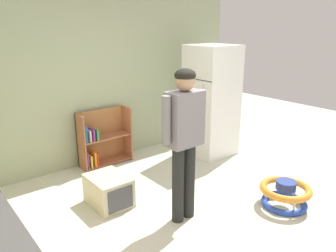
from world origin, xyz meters
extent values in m
plane|color=beige|center=(0.00, 0.00, 0.00)|extent=(12.00, 12.00, 0.00)
cube|color=#9FAB86|center=(0.00, 2.33, 1.35)|extent=(5.20, 0.06, 2.70)
sphere|color=silver|center=(-1.89, 0.19, 0.56)|extent=(0.04, 0.04, 0.04)
cube|color=white|center=(1.55, 1.44, 0.89)|extent=(0.70, 0.68, 1.78)
cylinder|color=silver|center=(1.18, 1.27, 0.98)|extent=(0.02, 0.02, 0.50)
cube|color=#333333|center=(1.20, 1.44, 1.28)|extent=(0.01, 0.67, 0.01)
cube|color=#A4603F|center=(-0.43, 2.11, 0.42)|extent=(0.02, 0.28, 0.85)
cube|color=#A4603F|center=(0.35, 2.11, 0.42)|extent=(0.02, 0.28, 0.85)
cube|color=#A56738|center=(-0.04, 2.24, 0.42)|extent=(0.80, 0.02, 0.85)
cube|color=#A4603F|center=(-0.04, 2.11, 0.03)|extent=(0.76, 0.24, 0.02)
cube|color=#A4603F|center=(-0.04, 2.11, 0.43)|extent=(0.76, 0.24, 0.02)
cube|color=#8A328B|center=(-0.39, 2.08, 0.15)|extent=(0.02, 0.17, 0.23)
cube|color=#285F9B|center=(-0.39, 2.08, 0.57)|extent=(0.03, 0.17, 0.26)
cube|color=gold|center=(-0.33, 2.08, 0.14)|extent=(0.03, 0.17, 0.19)
cube|color=beige|center=(-0.32, 2.08, 0.53)|extent=(0.02, 0.17, 0.17)
cube|color=orange|center=(-0.27, 2.08, 0.15)|extent=(0.03, 0.17, 0.23)
cube|color=#8A2E8A|center=(-0.27, 2.08, 0.53)|extent=(0.03, 0.17, 0.17)
cube|color=red|center=(-0.23, 2.08, 0.14)|extent=(0.02, 0.17, 0.21)
cube|color=#338C4D|center=(-0.21, 2.08, 0.53)|extent=(0.03, 0.17, 0.16)
cylinder|color=black|center=(-0.19, 0.22, 0.44)|extent=(0.13, 0.13, 0.87)
cylinder|color=black|center=(-0.03, 0.22, 0.44)|extent=(0.13, 0.13, 0.87)
cube|color=gray|center=(-0.11, 0.22, 1.16)|extent=(0.38, 0.22, 0.58)
cylinder|color=gray|center=(-0.35, 0.22, 1.19)|extent=(0.09, 0.09, 0.49)
cylinder|color=gray|center=(0.13, 0.22, 1.19)|extent=(0.09, 0.09, 0.49)
sphere|color=tan|center=(-0.11, 0.22, 1.55)|extent=(0.21, 0.21, 0.21)
ellipsoid|color=black|center=(-0.11, 0.22, 1.61)|extent=(0.22, 0.22, 0.13)
torus|color=blue|center=(1.01, -0.34, 0.04)|extent=(0.54, 0.54, 0.07)
torus|color=orange|center=(1.01, -0.34, 0.22)|extent=(0.60, 0.60, 0.08)
cylinder|color=navy|center=(1.01, -0.34, 0.27)|extent=(0.23, 0.23, 0.10)
cylinder|color=silver|center=(1.23, -0.34, 0.13)|extent=(0.02, 0.02, 0.18)
cylinder|color=silver|center=(0.90, -0.15, 0.13)|extent=(0.02, 0.02, 0.18)
cylinder|color=silver|center=(0.90, -0.53, 0.13)|extent=(0.02, 0.02, 0.18)
cube|color=beige|center=(-0.61, 1.01, 0.18)|extent=(0.42, 0.54, 0.36)
cube|color=#424247|center=(-0.61, 0.74, 0.18)|extent=(0.32, 0.01, 0.27)
camera|label=1|loc=(-2.32, -2.25, 2.11)|focal=35.84mm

